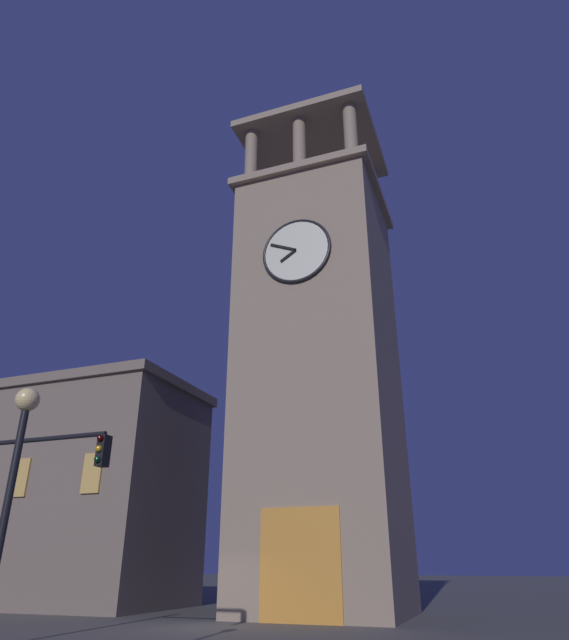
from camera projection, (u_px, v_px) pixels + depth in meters
name	position (u px, v px, depth m)	size (l,w,h in m)	color
ground_plane	(203.00, 627.00, 18.77)	(200.00, 200.00, 0.00)	#56544F
clocktower	(320.00, 368.00, 26.95)	(7.38, 7.21, 27.59)	gray
adjacent_wing_building	(10.00, 495.00, 31.09)	(21.52, 7.69, 11.04)	#75665B
traffic_signal_near	(12.00, 491.00, 13.89)	(4.17, 0.41, 5.63)	black
street_lamp	(14.00, 470.00, 9.88)	(0.44, 0.44, 5.03)	black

